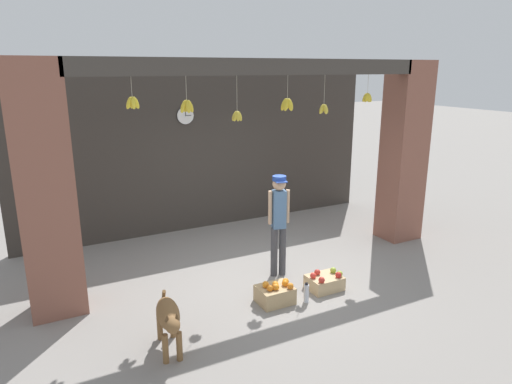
% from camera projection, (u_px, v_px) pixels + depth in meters
% --- Properties ---
extents(ground_plane, '(60.00, 60.00, 0.00)m').
position_uv_depth(ground_plane, '(267.00, 273.00, 7.45)').
color(ground_plane, gray).
extents(shop_back_wall, '(7.52, 0.12, 3.38)m').
position_uv_depth(shop_back_wall, '(205.00, 147.00, 9.29)').
color(shop_back_wall, '#38332D').
rests_on(shop_back_wall, ground_plane).
extents(shop_pillar_left, '(0.70, 0.60, 3.38)m').
position_uv_depth(shop_pillar_left, '(45.00, 193.00, 5.88)').
color(shop_pillar_left, brown).
rests_on(shop_pillar_left, ground_plane).
extents(shop_pillar_right, '(0.70, 0.60, 3.38)m').
position_uv_depth(shop_pillar_right, '(404.00, 153.00, 8.64)').
color(shop_pillar_right, brown).
rests_on(shop_pillar_right, ground_plane).
extents(storefront_awning, '(5.62, 0.28, 0.90)m').
position_uv_depth(storefront_awning, '(265.00, 69.00, 6.70)').
color(storefront_awning, '#3D3833').
extents(dog, '(0.36, 0.95, 0.67)m').
position_uv_depth(dog, '(169.00, 317.00, 5.29)').
color(dog, brown).
rests_on(dog, ground_plane).
extents(shopkeeper, '(0.34, 0.29, 1.65)m').
position_uv_depth(shopkeeper, '(279.00, 218.00, 7.15)').
color(shopkeeper, '#424247').
rests_on(shopkeeper, ground_plane).
extents(fruit_crate_oranges, '(0.49, 0.40, 0.33)m').
position_uv_depth(fruit_crate_oranges, '(275.00, 293.00, 6.49)').
color(fruit_crate_oranges, tan).
rests_on(fruit_crate_oranges, ground_plane).
extents(fruit_crate_apples, '(0.50, 0.40, 0.29)m').
position_uv_depth(fruit_crate_apples, '(325.00, 282.00, 6.90)').
color(fruit_crate_apples, tan).
rests_on(fruit_crate_apples, ground_plane).
extents(water_bottle, '(0.08, 0.08, 0.30)m').
position_uv_depth(water_bottle, '(306.00, 293.00, 6.50)').
color(water_bottle, silver).
rests_on(water_bottle, ground_plane).
extents(wall_clock, '(0.35, 0.03, 0.35)m').
position_uv_depth(wall_clock, '(185.00, 116.00, 8.87)').
color(wall_clock, black).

